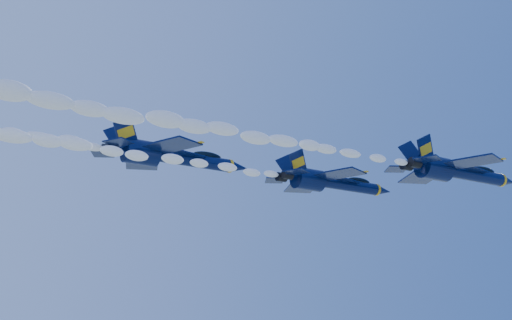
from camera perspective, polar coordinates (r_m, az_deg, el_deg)
jet_lead at (r=78.55m, az=15.73°, el=-0.87°), size 16.32×13.39×6.07m
smoke_trail_jet_lead at (r=57.31m, az=-12.28°, el=3.94°), size 64.40×2.21×1.99m
jet_second at (r=76.76m, az=5.99°, el=-1.77°), size 14.92×12.24×5.55m
jet_third at (r=80.21m, az=-6.86°, el=0.32°), size 17.84×14.64×6.63m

